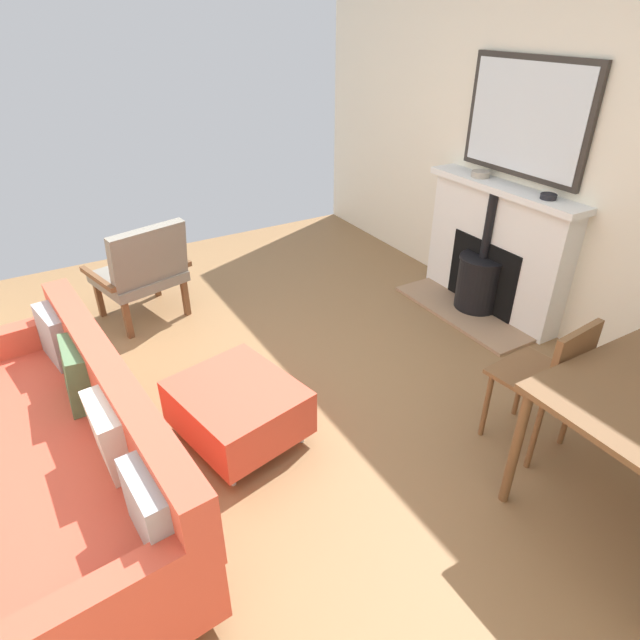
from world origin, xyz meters
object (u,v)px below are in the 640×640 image
at_px(mantel_bowl_far, 549,196).
at_px(dining_chair_near_fireplace, 550,376).
at_px(armchair_accent, 143,269).
at_px(fireplace, 491,258).
at_px(ottoman, 238,407).
at_px(mantel_bowl_near, 481,174).
at_px(sofa, 69,454).

relative_size(mantel_bowl_far, dining_chair_near_fireplace, 0.14).
xyz_separation_m(mantel_bowl_far, armchair_accent, (2.51, -1.61, -0.62)).
relative_size(mantel_bowl_far, armchair_accent, 0.14).
relative_size(fireplace, ottoman, 1.73).
xyz_separation_m(fireplace, dining_chair_near_fireplace, (0.98, 1.36, 0.05)).
xyz_separation_m(mantel_bowl_near, dining_chair_near_fireplace, (1.00, 1.62, -0.57)).
distance_m(mantel_bowl_near, mantel_bowl_far, 0.65).
height_order(mantel_bowl_far, ottoman, mantel_bowl_far).
height_order(fireplace, sofa, fireplace).
relative_size(mantel_bowl_far, sofa, 0.05).
distance_m(mantel_bowl_far, dining_chair_near_fireplace, 1.50).
bearing_deg(fireplace, dining_chair_near_fireplace, 54.31).
relative_size(ottoman, dining_chair_near_fireplace, 0.96).
bearing_deg(armchair_accent, dining_chair_near_fireplace, 120.47).
bearing_deg(armchair_accent, fireplace, 154.04).
distance_m(mantel_bowl_far, ottoman, 2.57).
distance_m(mantel_bowl_near, sofa, 3.47).
bearing_deg(armchair_accent, sofa, 64.72).
height_order(armchair_accent, dining_chair_near_fireplace, dining_chair_near_fireplace).
bearing_deg(dining_chair_near_fireplace, fireplace, -125.69).
height_order(mantel_bowl_far, dining_chair_near_fireplace, mantel_bowl_far).
distance_m(sofa, ottoman, 0.90).
xyz_separation_m(mantel_bowl_far, dining_chair_near_fireplace, (1.00, 0.97, -0.56)).
relative_size(mantel_bowl_near, dining_chair_near_fireplace, 0.17).
bearing_deg(mantel_bowl_near, fireplace, 86.21).
relative_size(fireplace, armchair_accent, 1.67).
relative_size(armchair_accent, dining_chair_near_fireplace, 0.99).
distance_m(armchair_accent, dining_chair_near_fireplace, 2.99).
height_order(ottoman, dining_chair_near_fireplace, dining_chair_near_fireplace).
bearing_deg(mantel_bowl_far, fireplace, -87.47).
xyz_separation_m(mantel_bowl_near, sofa, (3.31, 0.74, -0.73)).
bearing_deg(fireplace, armchair_accent, -25.96).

